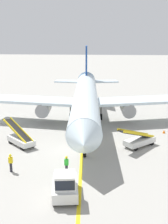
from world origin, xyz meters
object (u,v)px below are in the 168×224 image
Objects in this scene: safety_cone_wingtip_right at (90,116)px; safety_cone_tail_area at (164,131)px; airliner at (86,99)px; pushback_tug at (65,186)px; belt_loader_forward_hold at (139,140)px; ground_crew_wing_walker at (66,164)px; ground_crew_marshaller at (11,162)px; safety_cone_nose_left at (76,131)px; belt_loader_aft_hold at (20,139)px.

safety_cone_tail_area is at bearing -35.23° from safety_cone_wingtip_right.
airliner is 9.25× the size of pushback_tug.
ground_crew_wing_walker is at bearing -134.28° from belt_loader_forward_hold.
belt_loader_forward_hold is 6.14m from safety_cone_tail_area.
ground_crew_marshaller reaches higher than safety_cone_nose_left.
belt_loader_aft_hold reaches higher than ground_crew_wing_walker.
belt_loader_forward_hold is 10.31× the size of safety_cone_nose_left.
safety_cone_nose_left is (5.75, 4.67, -0.56)m from belt_loader_aft_hold.
belt_loader_forward_hold is at bearing -53.12° from airliner.
belt_loader_forward_hold is at bearing -126.57° from safety_cone_tail_area.
airliner is 7.79× the size of belt_loader_forward_hold.
belt_loader_aft_hold is at bearing 132.09° from ground_crew_wing_walker.
airliner is at bearing 126.88° from belt_loader_forward_hold.
belt_loader_forward_hold is 10.31× the size of safety_cone_wingtip_right.
airliner reaches higher than ground_crew_wing_walker.
airliner is at bearing 87.82° from ground_crew_wing_walker.
belt_loader_aft_hold is at bearing 98.45° from ground_crew_marshaller.
safety_cone_wingtip_right is at bearing 144.77° from safety_cone_tail_area.
pushback_tug is 2.25× the size of ground_crew_wing_walker.
safety_cone_nose_left and safety_cone_tail_area have the same top height.
safety_cone_wingtip_right is 1.00× the size of safety_cone_tail_area.
belt_loader_aft_hold is 2.62× the size of ground_crew_wing_walker.
safety_cone_nose_left is at bearing 67.18° from ground_crew_marshaller.
safety_cone_tail_area is at bearing 57.46° from pushback_tug.
belt_loader_forward_hold reaches higher than safety_cone_tail_area.
safety_cone_wingtip_right is (-6.11, 11.79, -0.56)m from belt_loader_forward_hold.
belt_loader_forward_hold is 14.21m from ground_crew_marshaller.
pushback_tug is 8.68× the size of safety_cone_nose_left.
ground_crew_wing_walker is at bearing -88.34° from safety_cone_nose_left.
belt_loader_aft_hold is at bearing 121.20° from pushback_tug.
belt_loader_aft_hold is 14.28m from safety_cone_wingtip_right.
pushback_tug reaches higher than safety_cone_nose_left.
belt_loader_aft_hold is 6.73m from ground_crew_marshaller.
pushback_tug is 0.84× the size of belt_loader_forward_hold.
safety_cone_nose_left is at bearing 92.79° from pushback_tug.
pushback_tug is 0.86× the size of belt_loader_aft_hold.
ground_crew_wing_walker is at bearing -131.40° from safety_cone_tail_area.
airliner is 17.11m from ground_crew_marshaller.
safety_cone_nose_left is at bearing -101.51° from airliner.
safety_cone_wingtip_right is (1.35, 7.71, 0.00)m from safety_cone_nose_left.
ground_crew_marshaller is (-12.23, -7.24, 0.13)m from belt_loader_forward_hold.
ground_crew_marshaller is 20.00m from safety_cone_wingtip_right.
airliner is 4.47m from safety_cone_wingtip_right.
belt_loader_aft_hold is (-13.22, -0.58, 0.00)m from belt_loader_forward_hold.
belt_loader_forward_hold is 13.29m from safety_cone_wingtip_right.
ground_crew_wing_walker is 16.31m from safety_cone_tail_area.
safety_cone_tail_area is (15.87, 12.14, -0.69)m from ground_crew_marshaller.
safety_cone_wingtip_right is at bearing 88.51° from pushback_tug.
ground_crew_wing_walker is 3.86× the size of safety_cone_tail_area.
belt_loader_aft_hold is 7.43m from safety_cone_nose_left.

